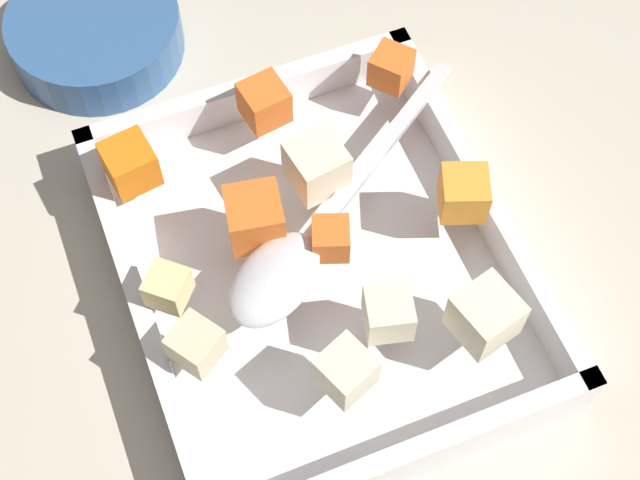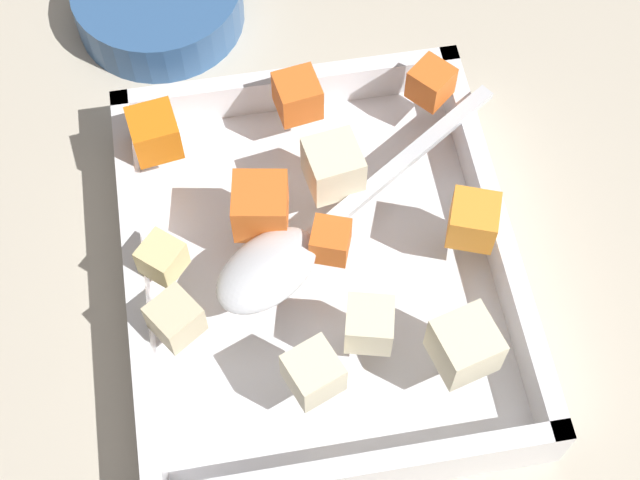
% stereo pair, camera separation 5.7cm
% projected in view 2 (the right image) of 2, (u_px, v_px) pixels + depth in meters
% --- Properties ---
extents(ground_plane, '(4.00, 4.00, 0.00)m').
position_uv_depth(ground_plane, '(296.00, 305.00, 0.61)').
color(ground_plane, '#BCB29E').
extents(baking_dish, '(0.28, 0.24, 0.05)m').
position_uv_depth(baking_dish, '(320.00, 271.00, 0.61)').
color(baking_dish, silver).
rests_on(baking_dish, ground_plane).
extents(carrot_chunk_corner_se, '(0.03, 0.03, 0.03)m').
position_uv_depth(carrot_chunk_corner_se, '(297.00, 96.00, 0.62)').
color(carrot_chunk_corner_se, orange).
rests_on(carrot_chunk_corner_se, baking_dish).
extents(carrot_chunk_back_center, '(0.03, 0.03, 0.03)m').
position_uv_depth(carrot_chunk_back_center, '(155.00, 133.00, 0.60)').
color(carrot_chunk_back_center, orange).
rests_on(carrot_chunk_back_center, baking_dish).
extents(carrot_chunk_corner_nw, '(0.03, 0.03, 0.02)m').
position_uv_depth(carrot_chunk_corner_nw, '(330.00, 241.00, 0.57)').
color(carrot_chunk_corner_nw, orange).
rests_on(carrot_chunk_corner_nw, baking_dish).
extents(carrot_chunk_mid_right, '(0.04, 0.04, 0.03)m').
position_uv_depth(carrot_chunk_mid_right, '(260.00, 206.00, 0.57)').
color(carrot_chunk_mid_right, orange).
rests_on(carrot_chunk_mid_right, baking_dish).
extents(carrot_chunk_corner_sw, '(0.03, 0.03, 0.02)m').
position_uv_depth(carrot_chunk_corner_sw, '(431.00, 83.00, 0.62)').
color(carrot_chunk_corner_sw, orange).
rests_on(carrot_chunk_corner_sw, baking_dish).
extents(carrot_chunk_near_right, '(0.04, 0.04, 0.03)m').
position_uv_depth(carrot_chunk_near_right, '(473.00, 220.00, 0.57)').
color(carrot_chunk_near_right, orange).
rests_on(carrot_chunk_near_right, baking_dish).
extents(potato_chunk_center, '(0.04, 0.04, 0.03)m').
position_uv_depth(potato_chunk_center, '(310.00, 373.00, 0.53)').
color(potato_chunk_center, beige).
rests_on(potato_chunk_center, baking_dish).
extents(potato_chunk_rim_edge, '(0.04, 0.04, 0.03)m').
position_uv_depth(potato_chunk_rim_edge, '(465.00, 346.00, 0.53)').
color(potato_chunk_rim_edge, beige).
rests_on(potato_chunk_rim_edge, baking_dish).
extents(potato_chunk_far_right, '(0.04, 0.04, 0.03)m').
position_uv_depth(potato_chunk_far_right, '(175.00, 319.00, 0.54)').
color(potato_chunk_far_right, beige).
rests_on(potato_chunk_far_right, baking_dish).
extents(potato_chunk_heap_top, '(0.03, 0.03, 0.02)m').
position_uv_depth(potato_chunk_heap_top, '(162.00, 258.00, 0.56)').
color(potato_chunk_heap_top, '#E0CC89').
rests_on(potato_chunk_heap_top, baking_dish).
extents(potato_chunk_under_handle, '(0.04, 0.04, 0.03)m').
position_uv_depth(potato_chunk_under_handle, '(333.00, 167.00, 0.59)').
color(potato_chunk_under_handle, beige).
rests_on(potato_chunk_under_handle, baking_dish).
extents(potato_chunk_corner_ne, '(0.03, 0.03, 0.03)m').
position_uv_depth(potato_chunk_corner_ne, '(369.00, 324.00, 0.54)').
color(potato_chunk_corner_ne, beige).
rests_on(potato_chunk_corner_ne, baking_dish).
extents(serving_spoon, '(0.15, 0.21, 0.02)m').
position_uv_depth(serving_spoon, '(284.00, 255.00, 0.57)').
color(serving_spoon, silver).
rests_on(serving_spoon, baking_dish).
extents(small_prep_bowl, '(0.13, 0.13, 0.04)m').
position_uv_depth(small_prep_bowl, '(159.00, 2.00, 0.71)').
color(small_prep_bowl, '#33598C').
rests_on(small_prep_bowl, ground_plane).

